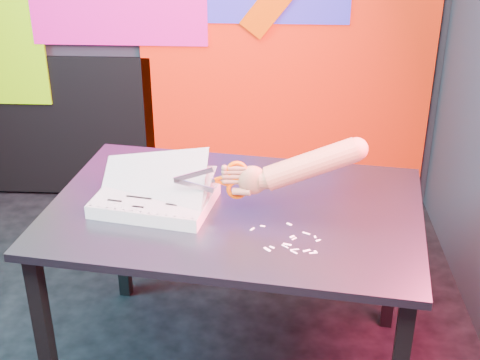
{
  "coord_description": "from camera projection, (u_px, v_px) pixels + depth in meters",
  "views": [
    {
      "loc": [
        0.58,
        -2.07,
        1.93
      ],
      "look_at": [
        0.47,
        0.02,
        0.87
      ],
      "focal_mm": 50.0,
      "sensor_mm": 36.0,
      "label": 1
    }
  ],
  "objects": [
    {
      "name": "room",
      "position": [
        93.0,
        46.0,
        2.14
      ],
      "size": [
        3.01,
        3.01,
        2.71
      ],
      "color": "black",
      "rests_on": "ground"
    },
    {
      "name": "backdrop",
      "position": [
        178.0,
        44.0,
        3.62
      ],
      "size": [
        2.88,
        0.05,
        2.08
      ],
      "color": "red",
      "rests_on": "ground"
    },
    {
      "name": "work_table",
      "position": [
        235.0,
        225.0,
        2.46
      ],
      "size": [
        1.45,
        1.07,
        0.75
      ],
      "rotation": [
        0.0,
        0.0,
        -0.14
      ],
      "color": "black",
      "rests_on": "ground"
    },
    {
      "name": "printout_stack",
      "position": [
        155.0,
        199.0,
        2.42
      ],
      "size": [
        0.46,
        0.37,
        0.22
      ],
      "rotation": [
        0.0,
        0.0,
        -0.19
      ],
      "color": "silver",
      "rests_on": "work_table"
    },
    {
      "name": "scissors",
      "position": [
        232.0,
        180.0,
        2.31
      ],
      "size": [
        0.26,
        0.02,
        0.15
      ],
      "rotation": [
        0.0,
        0.0,
        0.05
      ],
      "color": "silver",
      "rests_on": "printout_stack"
    },
    {
      "name": "hand_forearm",
      "position": [
        301.0,
        167.0,
        2.29
      ],
      "size": [
        0.49,
        0.1,
        0.21
      ],
      "rotation": [
        0.0,
        0.0,
        0.05
      ],
      "color": "#A16F4B",
      "rests_on": "work_table"
    },
    {
      "name": "paper_clippings",
      "position": [
        290.0,
        242.0,
        2.21
      ],
      "size": [
        0.24,
        0.2,
        0.0
      ],
      "color": "white",
      "rests_on": "work_table"
    }
  ]
}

